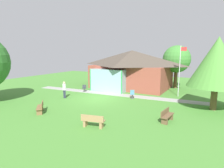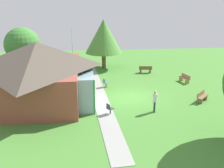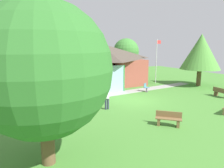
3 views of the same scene
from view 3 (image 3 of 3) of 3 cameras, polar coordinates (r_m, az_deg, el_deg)
The scene contains 12 objects.
ground_plane at distance 18.03m, azimuth 6.38°, elevation -4.42°, with size 44.00×44.00×0.00m, color #478433.
pavilion at distance 24.39m, azimuth -3.69°, elevation 5.71°, with size 10.58×8.43×4.96m.
footpath at distance 20.34m, azimuth 1.78°, elevation -2.57°, with size 20.08×1.30×0.03m, color #999993.
flagpole at distance 25.95m, azimuth 12.19°, elevation 6.70°, with size 0.64×0.08×5.39m.
bench_lawn_far_right at distance 21.38m, azimuth 27.84°, elevation -2.12°, with size 0.60×1.54×0.84m.
bench_front_center at distance 12.73m, azimuth 15.31°, elevation -9.34°, with size 1.37×1.37×0.84m.
patio_chair_west at distance 18.30m, azimuth -6.65°, elevation -2.86°, with size 0.61×0.61×0.86m.
patio_chair_lawn_spare at distance 21.28m, azimuth 9.39°, elevation -1.02°, with size 0.58×0.58×0.86m.
visitor_strolling_lawn at distance 15.14m, azimuth -1.43°, elevation -3.31°, with size 0.34×0.34×1.74m.
tree_lawn_corner at distance 8.07m, azimuth -18.44°, elevation 3.67°, with size 5.17×5.17×6.37m.
tree_behind_pavilion_right at distance 29.11m, azimuth 3.91°, elevation 8.94°, with size 3.55×3.55×5.61m.
tree_east_hedge at distance 25.87m, azimuth 23.30°, elevation 8.16°, with size 4.45×4.45×5.95m.
Camera 3 is at (-10.07, -14.21, 4.68)m, focal length 33.14 mm.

